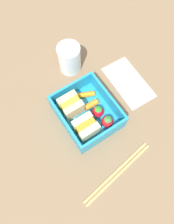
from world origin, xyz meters
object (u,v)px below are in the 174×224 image
object	(u,v)px
carrot_stick_left	(91,105)
chopstick_pair	(118,173)
strawberry_far_left	(98,111)
drinking_glass	(69,58)
sandwich_left	(86,127)
carrot_stick_far_left	(84,95)
sandwich_center_left	(71,106)
strawberry_left	(107,121)
folded_napkin	(128,82)

from	to	relation	value
carrot_stick_left	chopstick_pair	bearing A→B (deg)	166.33
strawberry_far_left	drinking_glass	distance (cm)	17.13
sandwich_left	drinking_glass	world-z (taller)	drinking_glass
carrot_stick_left	carrot_stick_far_left	size ratio (longest dim) A/B	0.68
sandwich_center_left	strawberry_left	distance (cm)	10.07
sandwich_left	drinking_glass	bearing A→B (deg)	-20.32
carrot_stick_far_left	folded_napkin	distance (cm)	13.48
sandwich_center_left	chopstick_pair	distance (cm)	20.05
sandwich_center_left	sandwich_left	bearing A→B (deg)	180.00
sandwich_left	sandwich_center_left	world-z (taller)	same
sandwich_left	carrot_stick_far_left	world-z (taller)	sandwich_left
sandwich_center_left	folded_napkin	xyz separation A→B (cm)	(-1.39, -18.05, -3.24)
strawberry_left	carrot_stick_left	world-z (taller)	strawberry_left
drinking_glass	carrot_stick_left	bearing A→B (deg)	171.37
carrot_stick_far_left	chopstick_pair	world-z (taller)	carrot_stick_far_left
sandwich_center_left	strawberry_far_left	world-z (taller)	sandwich_center_left
sandwich_left	carrot_stick_left	bearing A→B (deg)	-45.04
carrot_stick_left	folded_napkin	bearing A→B (deg)	-86.97
sandwich_center_left	carrot_stick_far_left	world-z (taller)	sandwich_center_left
sandwich_center_left	drinking_glass	size ratio (longest dim) A/B	0.62
sandwich_center_left	strawberry_far_left	size ratio (longest dim) A/B	1.47
strawberry_far_left	folded_napkin	world-z (taller)	strawberry_far_left
sandwich_center_left	folded_napkin	bearing A→B (deg)	-94.42
carrot_stick_left	folded_napkin	xyz separation A→B (cm)	(0.70, -13.15, -1.79)
carrot_stick_left	chopstick_pair	size ratio (longest dim) A/B	0.18
strawberry_left	folded_napkin	world-z (taller)	strawberry_left
strawberry_far_left	sandwich_left	bearing A→B (deg)	112.28
strawberry_far_left	drinking_glass	bearing A→B (deg)	-6.80
carrot_stick_far_left	folded_napkin	size ratio (longest dim) A/B	0.35
sandwich_left	strawberry_left	size ratio (longest dim) A/B	1.44
carrot_stick_far_left	strawberry_left	bearing A→B (deg)	-177.23
strawberry_left	carrot_stick_far_left	size ratio (longest dim) A/B	0.67
drinking_glass	folded_napkin	bearing A→B (deg)	-140.65
carrot_stick_far_left	drinking_glass	distance (cm)	11.10
strawberry_left	folded_napkin	distance (cm)	14.69
strawberry_far_left	sandwich_center_left	bearing A→B (deg)	45.53
strawberry_far_left	drinking_glass	size ratio (longest dim) A/B	0.42
strawberry_far_left	carrot_stick_left	size ratio (longest dim) A/B	0.96
sandwich_center_left	folded_napkin	size ratio (longest dim) A/B	0.34
strawberry_far_left	strawberry_left	bearing A→B (deg)	-173.19
drinking_glass	strawberry_far_left	bearing A→B (deg)	173.20
strawberry_left	drinking_glass	bearing A→B (deg)	-4.47
sandwich_left	chopstick_pair	bearing A→B (deg)	-177.38
carrot_stick_far_left	folded_napkin	world-z (taller)	carrot_stick_far_left
strawberry_left	carrot_stick_left	distance (cm)	6.45
strawberry_left	drinking_glass	distance (cm)	20.60
carrot_stick_left	strawberry_far_left	bearing A→B (deg)	-177.54
sandwich_left	strawberry_left	bearing A→B (deg)	-105.21
carrot_stick_left	drinking_glass	distance (cm)	14.46
chopstick_pair	folded_napkin	distance (cm)	25.37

